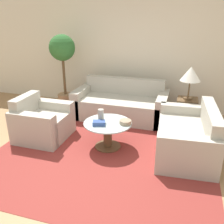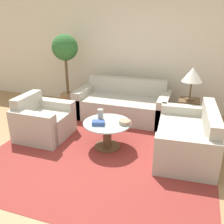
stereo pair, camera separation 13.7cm
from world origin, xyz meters
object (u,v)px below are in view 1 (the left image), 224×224
object	(u,v)px
bowl	(125,122)
vase	(101,115)
table_lamp	(191,74)
potted_plant	(63,59)
coffee_table	(108,131)
sofa_main	(121,105)
armchair	(41,123)
loveseat	(190,138)
book_stack	(99,123)

from	to	relation	value
bowl	vase	bearing A→B (deg)	-177.69
table_lamp	potted_plant	distance (m)	2.79
coffee_table	vase	world-z (taller)	vase
sofa_main	vase	world-z (taller)	sofa_main
sofa_main	vase	size ratio (longest dim) A/B	9.22
bowl	table_lamp	bearing A→B (deg)	51.28
armchair	coffee_table	xyz separation A→B (m)	(1.28, -0.00, 0.01)
loveseat	table_lamp	distance (m)	1.30
armchair	book_stack	world-z (taller)	armchair
sofa_main	book_stack	size ratio (longest dim) A/B	8.51
vase	potted_plant	bearing A→B (deg)	133.76
coffee_table	sofa_main	bearing A→B (deg)	95.25
armchair	bowl	bearing A→B (deg)	-88.56
sofa_main	bowl	distance (m)	1.43
loveseat	table_lamp	bearing A→B (deg)	-179.28
potted_plant	bowl	distance (m)	2.43
loveseat	armchair	bearing A→B (deg)	-89.75
coffee_table	vase	xyz separation A→B (m)	(-0.12, 0.02, 0.27)
table_lamp	bowl	xyz separation A→B (m)	(-0.95, -1.19, -0.59)
coffee_table	vase	distance (m)	0.30
coffee_table	potted_plant	world-z (taller)	potted_plant
coffee_table	vase	size ratio (longest dim) A/B	3.74
sofa_main	coffee_table	size ratio (longest dim) A/B	2.46
table_lamp	coffee_table	bearing A→B (deg)	-135.59
loveseat	potted_plant	world-z (taller)	potted_plant
potted_plant	table_lamp	bearing A→B (deg)	-5.47
bowl	sofa_main	bearing A→B (deg)	107.40
coffee_table	book_stack	distance (m)	0.26
loveseat	table_lamp	xyz separation A→B (m)	(-0.09, 1.02, 0.80)
armchair	potted_plant	xyz separation A→B (m)	(-0.25, 1.48, 0.90)
bowl	book_stack	xyz separation A→B (m)	(-0.40, -0.17, 0.00)
sofa_main	potted_plant	world-z (taller)	potted_plant
vase	book_stack	bearing A→B (deg)	-82.88
armchair	coffee_table	bearing A→B (deg)	-89.82
vase	bowl	size ratio (longest dim) A/B	1.09
loveseat	potted_plant	distance (m)	3.26
loveseat	vase	world-z (taller)	loveseat
potted_plant	vase	world-z (taller)	potted_plant
potted_plant	book_stack	distance (m)	2.26
coffee_table	armchair	bearing A→B (deg)	179.97
vase	coffee_table	bearing A→B (deg)	-8.09
table_lamp	sofa_main	bearing A→B (deg)	173.37
coffee_table	bowl	distance (m)	0.36
armchair	coffee_table	size ratio (longest dim) A/B	1.12
armchair	loveseat	xyz separation A→B (m)	(2.61, 0.20, -0.00)
coffee_table	potted_plant	bearing A→B (deg)	135.84
sofa_main	loveseat	xyz separation A→B (m)	(1.46, -1.18, 0.00)
sofa_main	armchair	xyz separation A→B (m)	(-1.15, -1.38, 0.00)
bowl	loveseat	bearing A→B (deg)	9.06
loveseat	sofa_main	bearing A→B (deg)	-133.09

